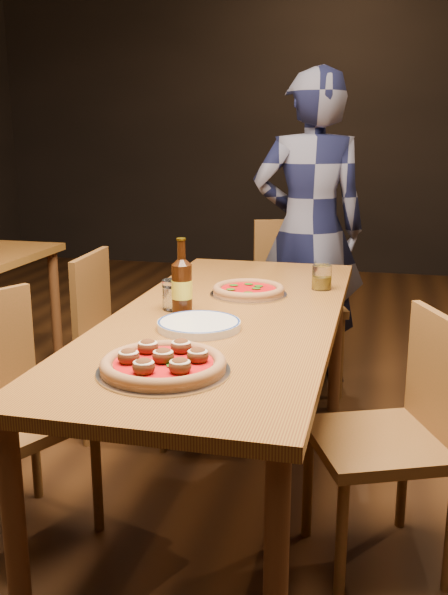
% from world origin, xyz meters
% --- Properties ---
extents(ground, '(9.00, 9.00, 0.00)m').
position_xyz_m(ground, '(0.00, 0.00, 0.00)').
color(ground, black).
extents(table_main, '(0.80, 2.00, 0.75)m').
position_xyz_m(table_main, '(0.00, 0.00, 0.68)').
color(table_main, brown).
rests_on(table_main, ground).
extents(chair_main_nw, '(0.55, 0.55, 0.89)m').
position_xyz_m(chair_main_nw, '(-0.63, -0.41, 0.45)').
color(chair_main_nw, brown).
rests_on(chair_main_nw, ground).
extents(chair_main_sw, '(0.44, 0.44, 0.90)m').
position_xyz_m(chair_main_sw, '(-0.56, 0.47, 0.45)').
color(chair_main_sw, brown).
rests_on(chair_main_sw, ground).
extents(chair_main_e, '(0.54, 0.54, 0.88)m').
position_xyz_m(chair_main_e, '(0.56, -0.28, 0.44)').
color(chair_main_e, brown).
rests_on(chair_main_e, ground).
extents(chair_end, '(0.56, 0.56, 0.96)m').
position_xyz_m(chair_end, '(0.11, 1.23, 0.48)').
color(chair_end, brown).
rests_on(chair_end, ground).
extents(pizza_meatball, '(0.37, 0.37, 0.07)m').
position_xyz_m(pizza_meatball, '(-0.03, -0.64, 0.78)').
color(pizza_meatball, '#B7B7BF').
rests_on(pizza_meatball, table_main).
extents(pizza_margherita, '(0.31, 0.31, 0.04)m').
position_xyz_m(pizza_margherita, '(0.02, 0.29, 0.77)').
color(pizza_margherita, '#B7B7BF').
rests_on(pizza_margherita, table_main).
extents(plate_stack, '(0.28, 0.28, 0.03)m').
position_xyz_m(plate_stack, '(-0.05, -0.22, 0.76)').
color(plate_stack, white).
rests_on(plate_stack, table_main).
extents(beer_bottle, '(0.08, 0.08, 0.27)m').
position_xyz_m(beer_bottle, '(-0.16, -0.04, 0.85)').
color(beer_bottle, black).
rests_on(beer_bottle, table_main).
extents(water_glass, '(0.09, 0.09, 0.11)m').
position_xyz_m(water_glass, '(-0.20, 0.00, 0.81)').
color(water_glass, white).
rests_on(water_glass, table_main).
extents(amber_glass, '(0.08, 0.08, 0.10)m').
position_xyz_m(amber_glass, '(0.30, 0.46, 0.80)').
color(amber_glass, '#8F6A10').
rests_on(amber_glass, table_main).
extents(diner, '(0.72, 0.57, 1.72)m').
position_xyz_m(diner, '(0.15, 1.36, 0.86)').
color(diner, black).
rests_on(diner, ground).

